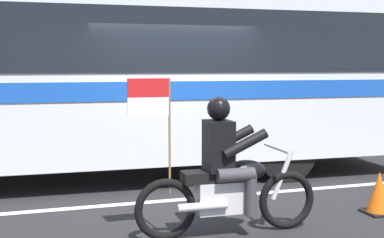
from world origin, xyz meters
The scene contains 7 objects.
ground_plane centered at (0.00, 0.00, 0.00)m, with size 60.00×60.00×0.00m, color black.
sidewalk_curb centered at (0.00, 5.10, 0.07)m, with size 28.00×3.80×0.15m, color gray.
lane_center_stripe centered at (0.00, -0.60, 0.00)m, with size 26.60×0.14×0.01m, color silver.
transit_bus centered at (-1.07, 1.19, 1.88)m, with size 10.83×2.89×3.22m.
motorcycle_with_rider centered at (0.03, -2.17, 0.67)m, with size 2.20×0.64×1.78m.
fire_hydrant centered at (5.98, 4.14, 0.52)m, with size 0.22×0.30×0.75m.
traffic_cone centered at (2.20, -1.98, 0.26)m, with size 0.36×0.36×0.55m.
Camera 1 is at (-1.96, -7.35, 1.92)m, focal length 47.13 mm.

